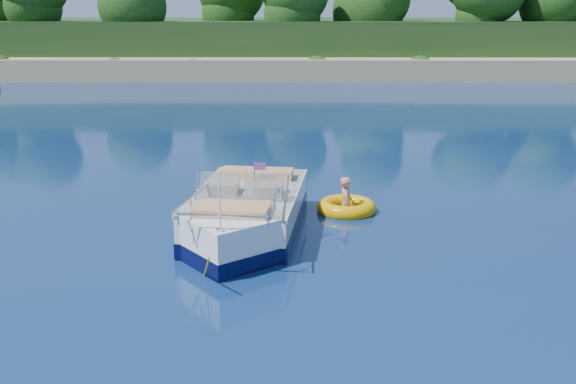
{
  "coord_description": "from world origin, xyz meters",
  "views": [
    {
      "loc": [
        -0.84,
        -10.45,
        4.57
      ],
      "look_at": [
        -0.94,
        2.9,
        0.85
      ],
      "focal_mm": 40.0,
      "sensor_mm": 36.0,
      "label": 1
    }
  ],
  "objects": [
    {
      "name": "ground",
      "position": [
        0.0,
        0.0,
        0.0
      ],
      "size": [
        160.0,
        160.0,
        0.0
      ],
      "primitive_type": "plane",
      "color": "#091A41",
      "rests_on": "ground"
    },
    {
      "name": "shoreline",
      "position": [
        0.0,
        63.77,
        0.98
      ],
      "size": [
        170.0,
        59.0,
        6.0
      ],
      "color": "tan",
      "rests_on": "ground"
    },
    {
      "name": "treeline",
      "position": [
        0.04,
        41.01,
        5.55
      ],
      "size": [
        150.0,
        7.12,
        8.19
      ],
      "color": "black",
      "rests_on": "ground"
    },
    {
      "name": "motorboat",
      "position": [
        -1.84,
        2.52,
        0.39
      ],
      "size": [
        2.63,
        6.11,
        2.03
      ],
      "rotation": [
        0.0,
        0.0,
        -0.11
      ],
      "color": "white",
      "rests_on": "ground"
    },
    {
      "name": "tow_tube",
      "position": [
        0.45,
        4.23,
        0.1
      ],
      "size": [
        1.66,
        1.66,
        0.38
      ],
      "rotation": [
        0.0,
        0.0,
        0.19
      ],
      "color": "#EAA302",
      "rests_on": "ground"
    },
    {
      "name": "boy",
      "position": [
        0.44,
        4.24,
        0.0
      ],
      "size": [
        0.34,
        0.75,
        1.46
      ],
      "primitive_type": "imported",
      "rotation": [
        0.0,
        -0.17,
        1.58
      ],
      "color": "tan",
      "rests_on": "ground"
    }
  ]
}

